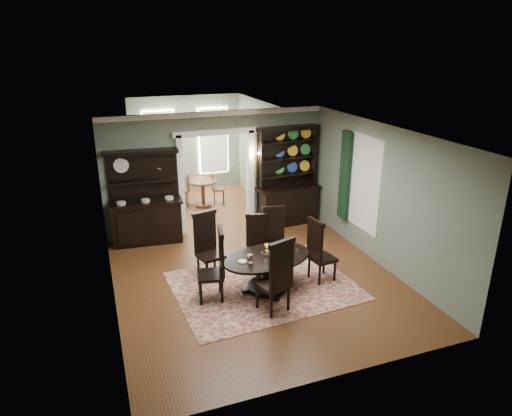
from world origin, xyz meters
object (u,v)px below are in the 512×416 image
(welsh_dresser, at_px, (287,189))
(parlor_table, at_px, (203,189))
(dining_table, at_px, (267,267))
(sideboard, at_px, (146,211))

(welsh_dresser, relative_size, parlor_table, 3.00)
(dining_table, xyz_separation_m, sideboard, (-1.88, 3.09, 0.29))
(dining_table, bearing_deg, welsh_dresser, 49.44)
(sideboard, bearing_deg, parlor_table, 52.23)
(welsh_dresser, bearing_deg, dining_table, -124.60)
(sideboard, relative_size, welsh_dresser, 0.87)
(sideboard, xyz_separation_m, parlor_table, (1.85, 1.99, -0.26))
(sideboard, height_order, parlor_table, sideboard)
(dining_table, relative_size, parlor_table, 2.29)
(sideboard, distance_m, welsh_dresser, 3.63)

